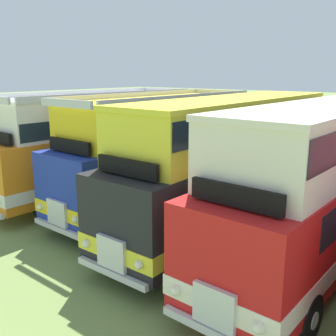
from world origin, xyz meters
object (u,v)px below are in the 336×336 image
bus_fourth_in_row (329,174)px  bus_first_in_row (99,141)px  bus_second_in_row (161,149)px  bus_third_in_row (231,158)px

bus_fourth_in_row → bus_first_in_row: bearing=179.4°
bus_second_in_row → bus_third_in_row: bus_second_in_row is taller
bus_first_in_row → bus_third_in_row: 6.52m
bus_second_in_row → bus_fourth_in_row: bus_second_in_row is taller
bus_first_in_row → bus_third_in_row: (6.51, 0.07, 0.12)m
bus_first_in_row → bus_second_in_row: 3.27m
bus_second_in_row → bus_fourth_in_row: 6.53m
bus_second_in_row → bus_third_in_row: 3.27m
bus_first_in_row → bus_third_in_row: size_ratio=0.92×
bus_second_in_row → bus_third_in_row: size_ratio=0.88×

